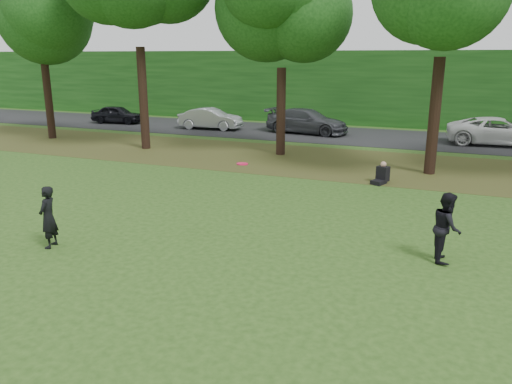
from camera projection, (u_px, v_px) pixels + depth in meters
ground at (200, 278)px, 10.83m from camera, size 120.00×120.00×0.00m
leaf_litter at (337, 163)px, 22.46m from camera, size 60.00×7.00×0.01m
street at (368, 137)px, 29.61m from camera, size 70.00×7.00×0.02m
far_hedge at (385, 88)px, 34.32m from camera, size 70.00×3.00×5.00m
player_left at (48, 217)px, 12.37m from camera, size 0.51×0.65×1.58m
player_right at (447, 227)px, 11.54m from camera, size 0.72×0.88×1.65m
parked_cars at (381, 126)px, 28.73m from camera, size 38.18×3.31×1.49m
frisbee at (242, 164)px, 11.61m from camera, size 0.30×0.30×0.04m
seated_person at (382, 175)px, 18.76m from camera, size 0.65×0.83×0.83m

